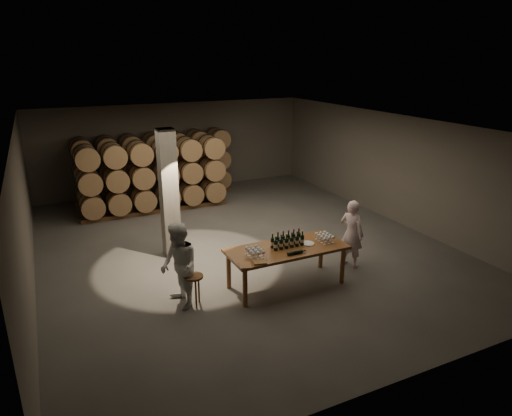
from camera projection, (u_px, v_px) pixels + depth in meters
name	position (u px, v px, depth m)	size (l,w,h in m)	color
room	(169.00, 194.00, 11.13)	(12.00, 12.00, 12.00)	#555250
tasting_table	(287.00, 252.00, 9.82)	(2.60, 1.10, 0.90)	brown
barrel_stack_back	(155.00, 165.00, 15.88)	(5.48, 0.95, 2.31)	brown
barrel_stack_front	(153.00, 175.00, 14.52)	(4.70, 0.95, 2.31)	brown
bottle_cluster	(287.00, 241.00, 9.81)	(0.74, 0.24, 0.34)	black
lying_bottles	(295.00, 253.00, 9.45)	(0.44, 0.07, 0.07)	black
glass_cluster_left	(255.00, 251.00, 9.34)	(0.30, 0.41, 0.17)	silver
glass_cluster_right	(325.00, 236.00, 10.10)	(0.30, 0.41, 0.17)	silver
plate	(308.00, 243.00, 9.98)	(0.30, 0.30, 0.02)	white
notebook_near	(260.00, 262.00, 9.06)	(0.26, 0.21, 0.03)	#996637
notebook_corner	(245.00, 265.00, 8.93)	(0.23, 0.29, 0.02)	#996637
pen	(264.00, 261.00, 9.14)	(0.01, 0.01, 0.13)	black
stool	(194.00, 281.00, 9.13)	(0.39, 0.39, 0.65)	brown
person_man	(352.00, 234.00, 10.76)	(0.60, 0.39, 1.65)	white
person_woman	(179.00, 266.00, 8.98)	(0.86, 0.67, 1.76)	silver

